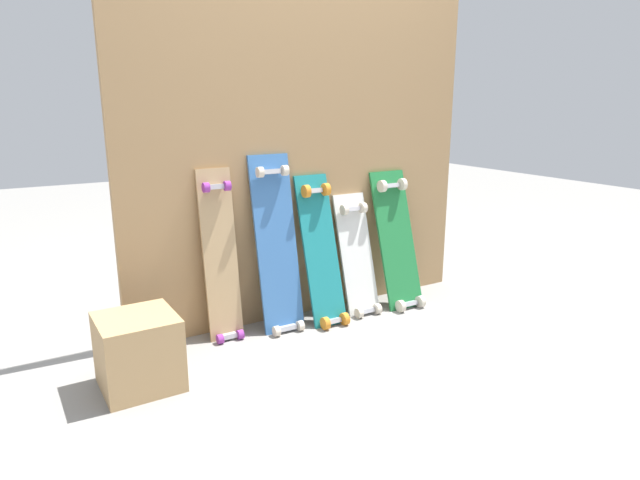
% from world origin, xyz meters
% --- Properties ---
extents(ground_plane, '(12.00, 12.00, 0.00)m').
position_xyz_m(ground_plane, '(0.00, 0.00, 0.00)').
color(ground_plane, gray).
extents(plywood_wall_panel, '(2.04, 0.04, 1.90)m').
position_xyz_m(plywood_wall_panel, '(0.00, 0.07, 0.95)').
color(plywood_wall_panel, tan).
rests_on(plywood_wall_panel, ground).
extents(skateboard_natural, '(0.17, 0.18, 0.93)m').
position_xyz_m(skateboard_natural, '(-0.55, -0.02, 0.39)').
color(skateboard_natural, tan).
rests_on(skateboard_natural, ground).
extents(skateboard_blue, '(0.22, 0.25, 0.98)m').
position_xyz_m(skateboard_blue, '(-0.25, -0.06, 0.42)').
color(skateboard_blue, '#386BAD').
rests_on(skateboard_blue, ground).
extents(skateboard_teal, '(0.20, 0.31, 0.86)m').
position_xyz_m(skateboard_teal, '(0.00, -0.09, 0.36)').
color(skateboard_teal, '#197A7F').
rests_on(skateboard_teal, ground).
extents(skateboard_white, '(0.20, 0.26, 0.73)m').
position_xyz_m(skateboard_white, '(0.25, -0.07, 0.30)').
color(skateboard_white, silver).
rests_on(skateboard_white, ground).
extents(skateboard_green, '(0.24, 0.32, 0.84)m').
position_xyz_m(skateboard_green, '(0.52, -0.09, 0.36)').
color(skateboard_green, '#1E7238').
rests_on(skateboard_green, ground).
extents(wooden_crate, '(0.32, 0.32, 0.31)m').
position_xyz_m(wooden_crate, '(-1.04, -0.33, 0.16)').
color(wooden_crate, tan).
rests_on(wooden_crate, ground).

